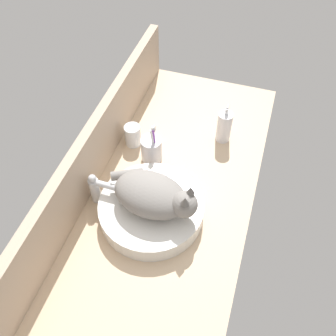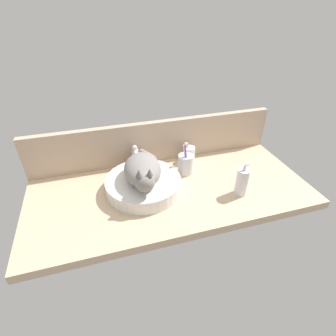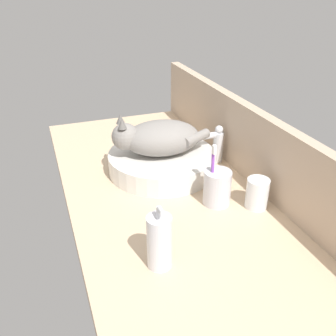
{
  "view_description": "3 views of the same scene",
  "coord_description": "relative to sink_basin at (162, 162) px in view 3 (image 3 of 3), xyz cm",
  "views": [
    {
      "loc": [
        -78.0,
        -23.75,
        111.7
      ],
      "look_at": [
        2.55,
        1.63,
        8.34
      ],
      "focal_mm": 40.0,
      "sensor_mm": 36.0,
      "label": 1
    },
    {
      "loc": [
        -30.08,
        -96.36,
        79.77
      ],
      "look_at": [
        -0.15,
        3.57,
        9.93
      ],
      "focal_mm": 28.0,
      "sensor_mm": 36.0,
      "label": 2
    },
    {
      "loc": [
        93.61,
        -34.01,
        61.34
      ],
      "look_at": [
        0.4,
        0.21,
        7.98
      ],
      "focal_mm": 40.0,
      "sensor_mm": 36.0,
      "label": 3
    }
  ],
  "objects": [
    {
      "name": "ground_plane",
      "position": [
        12.7,
        -2.82,
        -5.34
      ],
      "size": [
        135.45,
        60.55,
        4.0
      ],
      "primitive_type": "cube",
      "color": "#D1B28E"
    },
    {
      "name": "backsplash_panel",
      "position": [
        12.7,
        25.66,
        8.3
      ],
      "size": [
        135.45,
        3.6,
        23.28
      ],
      "primitive_type": "cube",
      "color": "tan",
      "rests_on": "ground_plane"
    },
    {
      "name": "cat",
      "position": [
        -0.09,
        -1.37,
        9.1
      ],
      "size": [
        19.96,
        31.88,
        14.0
      ],
      "color": "gray",
      "rests_on": "sink_basin"
    },
    {
      "name": "sink_basin",
      "position": [
        0.0,
        0.0,
        0.0
      ],
      "size": [
        35.94,
        35.94,
        6.67
      ],
      "primitive_type": "cylinder",
      "color": "silver",
      "rests_on": "ground_plane"
    },
    {
      "name": "water_glass",
      "position": [
        30.15,
        18.26,
        0.61
      ],
      "size": [
        6.41,
        6.41,
        8.97
      ],
      "color": "white",
      "rests_on": "ground_plane"
    },
    {
      "name": "soap_dispenser",
      "position": [
        43.42,
        -15.8,
        3.51
      ],
      "size": [
        5.78,
        5.78,
        16.75
      ],
      "color": "silver",
      "rests_on": "ground_plane"
    },
    {
      "name": "toothbrush_cup",
      "position": [
        24.44,
        8.29,
        2.12
      ],
      "size": [
        7.97,
        7.97,
        18.68
      ],
      "color": "silver",
      "rests_on": "ground_plane"
    },
    {
      "name": "faucet",
      "position": [
        0.23,
        19.72,
        3.97
      ],
      "size": [
        3.6,
        11.81,
        13.6
      ],
      "color": "silver",
      "rests_on": "ground_plane"
    }
  ]
}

